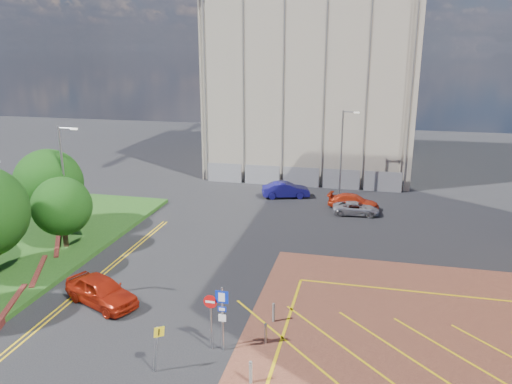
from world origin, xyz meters
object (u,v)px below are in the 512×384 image
(lamp_left_far, at_px, (65,177))
(sign_cluster, at_px, (218,312))
(tree_d, at_px, (49,183))
(car_blue_back, at_px, (286,190))
(car_red_left, at_px, (101,291))
(car_silver_back, at_px, (356,208))
(car_red_back, at_px, (353,202))
(tree_c, at_px, (62,206))
(lamp_back, at_px, (342,150))
(warning_sign, at_px, (157,343))

(lamp_left_far, height_order, sign_cluster, lamp_left_far)
(tree_d, height_order, car_blue_back, tree_d)
(lamp_left_far, bearing_deg, car_red_left, -49.01)
(sign_cluster, xyz_separation_m, car_blue_back, (-1.15, 24.98, -1.23))
(lamp_left_far, bearing_deg, car_silver_back, 27.08)
(lamp_left_far, xyz_separation_m, car_red_left, (7.21, -8.30, -3.87))
(tree_d, relative_size, car_red_back, 1.38)
(tree_c, bearing_deg, lamp_left_far, 114.71)
(tree_c, height_order, car_silver_back, tree_c)
(tree_c, distance_m, car_red_back, 23.63)
(tree_c, distance_m, tree_d, 4.30)
(lamp_back, relative_size, sign_cluster, 2.50)
(lamp_back, relative_size, car_red_left, 1.72)
(tree_d, relative_size, warning_sign, 2.70)
(car_red_back, bearing_deg, tree_c, 134.86)
(lamp_back, bearing_deg, car_blue_back, -157.54)
(sign_cluster, bearing_deg, car_red_back, 77.24)
(tree_d, distance_m, car_blue_back, 20.56)
(lamp_left_far, xyz_separation_m, car_silver_back, (20.17, 10.31, -4.12))
(tree_c, bearing_deg, car_silver_back, 32.60)
(sign_cluster, bearing_deg, lamp_left_far, 143.18)
(lamp_back, height_order, car_red_back, lamp_back)
(tree_c, bearing_deg, car_red_left, -45.03)
(warning_sign, height_order, car_red_back, warning_sign)
(lamp_left_far, bearing_deg, car_blue_back, 45.82)
(lamp_left_far, distance_m, sign_cluster, 18.58)
(lamp_left_far, distance_m, car_red_left, 11.65)
(tree_c, height_order, sign_cluster, tree_c)
(lamp_back, distance_m, car_red_left, 27.03)
(lamp_back, height_order, car_blue_back, lamp_back)
(car_red_back, xyz_separation_m, car_silver_back, (0.28, -1.54, -0.10))
(sign_cluster, bearing_deg, lamp_back, 82.03)
(car_blue_back, relative_size, car_red_back, 1.00)
(car_red_left, bearing_deg, tree_c, 69.04)
(tree_d, bearing_deg, car_red_left, -45.02)
(car_red_back, bearing_deg, warning_sign, 172.65)
(car_silver_back, bearing_deg, car_red_left, 141.08)
(car_blue_back, height_order, car_silver_back, car_blue_back)
(tree_d, bearing_deg, car_silver_back, 22.71)
(warning_sign, bearing_deg, car_red_back, 73.92)
(tree_c, xyz_separation_m, tree_d, (-3.00, 3.00, 0.68))
(lamp_back, distance_m, car_blue_back, 6.46)
(warning_sign, bearing_deg, sign_cluster, 46.79)
(lamp_back, bearing_deg, sign_cluster, -97.97)
(tree_c, distance_m, car_red_left, 9.22)
(tree_d, height_order, car_silver_back, tree_d)
(tree_d, xyz_separation_m, lamp_back, (20.58, 15.00, 0.49))
(car_silver_back, bearing_deg, sign_cluster, 161.60)
(tree_d, height_order, lamp_left_far, lamp_left_far)
(sign_cluster, xyz_separation_m, warning_sign, (-2.04, -2.18, -0.52))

